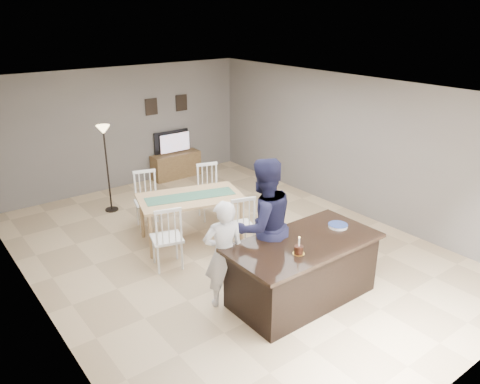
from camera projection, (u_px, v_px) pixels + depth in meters
floor at (227, 249)px, 8.02m from camera, size 8.00×8.00×0.00m
room_shell at (226, 156)px, 7.40m from camera, size 8.00×8.00×8.00m
kitchen_island at (302, 270)px, 6.52m from camera, size 2.15×1.10×0.90m
tv_console at (176, 165)px, 11.37m from camera, size 1.20×0.40×0.60m
television at (173, 142)px, 11.22m from camera, size 0.91×0.12×0.53m
tv_screen_glow at (175, 143)px, 11.16m from camera, size 0.78×0.00×0.78m
picture_frames at (167, 105)px, 10.97m from camera, size 1.10×0.02×0.38m
doorway at (106, 320)px, 4.17m from camera, size 0.00×2.10×2.65m
woman at (224, 254)px, 6.27m from camera, size 0.66×0.54×1.55m
man at (263, 226)px, 6.58m from camera, size 1.05×0.87×1.99m
birthday_cake at (299, 250)px, 6.01m from camera, size 0.16×0.16×0.25m
plate_stack at (338, 226)px, 6.76m from camera, size 0.28×0.28×0.04m
dining_table at (191, 204)px, 8.12m from camera, size 2.17×2.38×1.08m
floor_lamp at (105, 145)px, 9.08m from camera, size 0.27×0.27×1.77m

